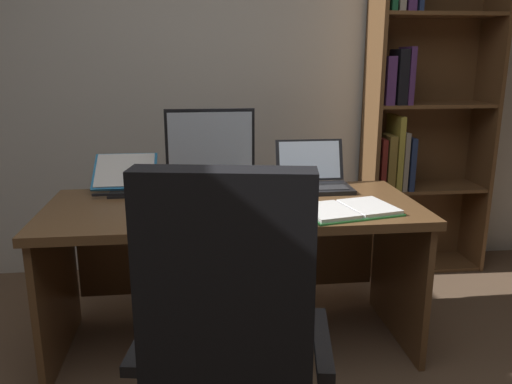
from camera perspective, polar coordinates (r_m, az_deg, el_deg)
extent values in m
cube|color=beige|center=(3.35, -3.82, 15.08)|extent=(4.99, 0.12, 2.79)
cube|color=brown|center=(2.37, -2.54, -1.82)|extent=(1.71, 0.73, 0.04)
cube|color=brown|center=(2.58, -21.28, -10.01)|extent=(0.03, 0.67, 0.68)
cube|color=brown|center=(2.68, 15.57, -8.55)|extent=(0.03, 0.67, 0.68)
cube|color=brown|center=(2.80, -2.99, -6.23)|extent=(1.59, 0.03, 0.48)
cube|color=brown|center=(3.31, 12.81, 9.38)|extent=(0.02, 0.32, 2.17)
cube|color=brown|center=(3.63, 24.31, 8.91)|extent=(0.02, 0.32, 2.17)
cube|color=brown|center=(3.59, 17.78, 9.46)|extent=(0.78, 0.01, 2.17)
cube|color=brown|center=(3.70, 17.44, -7.56)|extent=(0.73, 0.30, 0.02)
cube|color=maroon|center=(3.50, 13.09, -5.37)|extent=(0.06, 0.25, 0.34)
cube|color=olive|center=(3.51, 14.16, -4.97)|extent=(0.04, 0.24, 0.39)
cube|color=#512D66|center=(3.51, 14.88, -5.37)|extent=(0.03, 0.20, 0.35)
cube|color=olive|center=(3.54, 15.53, -4.86)|extent=(0.05, 0.24, 0.39)
cube|color=brown|center=(3.54, 18.11, 0.52)|extent=(0.73, 0.30, 0.02)
cube|color=maroon|center=(3.34, 13.46, 3.13)|extent=(0.03, 0.22, 0.33)
cube|color=olive|center=(3.35, 14.36, 3.26)|extent=(0.05, 0.20, 0.35)
cube|color=gold|center=(3.38, 15.12, 4.32)|extent=(0.04, 0.25, 0.47)
cube|color=gray|center=(3.39, 15.70, 3.49)|extent=(0.03, 0.24, 0.37)
cube|color=navy|center=(3.39, 16.52, 3.13)|extent=(0.03, 0.19, 0.33)
cube|color=brown|center=(3.45, 18.83, 9.18)|extent=(0.73, 0.30, 0.02)
cube|color=#512D66|center=(3.29, 14.17, 11.97)|extent=(0.05, 0.23, 0.29)
cube|color=black|center=(3.29, 15.56, 12.23)|extent=(0.06, 0.19, 0.33)
cube|color=#512D66|center=(3.32, 16.36, 12.31)|extent=(0.03, 0.21, 0.34)
cube|color=brown|center=(3.45, 19.61, 18.07)|extent=(0.73, 0.30, 0.02)
cube|color=black|center=(1.76, -2.51, -19.59)|extent=(0.58, 0.56, 0.07)
cube|color=black|center=(1.39, -3.50, -11.35)|extent=(0.49, 0.18, 0.69)
cube|color=black|center=(1.74, -12.13, -15.50)|extent=(0.12, 0.39, 0.04)
cube|color=black|center=(1.69, 7.34, -16.25)|extent=(0.12, 0.39, 0.04)
cube|color=black|center=(2.58, -4.99, 0.24)|extent=(0.22, 0.16, 0.02)
cylinder|color=black|center=(2.57, -5.02, 1.43)|extent=(0.04, 0.04, 0.09)
cube|color=black|center=(2.54, -5.12, 5.80)|extent=(0.44, 0.02, 0.30)
cube|color=silver|center=(2.52, -5.11, 5.73)|extent=(0.41, 0.00, 0.27)
cube|color=black|center=(2.61, 6.64, 0.38)|extent=(0.36, 0.23, 0.02)
cube|color=#2D2D30|center=(2.59, 6.73, 0.56)|extent=(0.31, 0.13, 0.00)
cube|color=black|center=(2.73, 5.98, 3.57)|extent=(0.36, 0.08, 0.21)
cube|color=silver|center=(2.73, 6.00, 3.57)|extent=(0.32, 0.06, 0.19)
cube|color=black|center=(2.23, -4.67, -2.11)|extent=(0.42, 0.15, 0.02)
ellipsoid|color=black|center=(2.23, -12.39, -2.14)|extent=(0.06, 0.10, 0.04)
cube|color=black|center=(2.59, -14.54, -0.24)|extent=(0.14, 0.12, 0.01)
cube|color=black|center=(2.54, -14.69, -0.24)|extent=(0.28, 0.01, 0.01)
cube|color=#2D84C6|center=(2.68, -14.36, 2.25)|extent=(0.31, 0.23, 0.14)
cube|color=white|center=(2.67, -14.38, 2.40)|extent=(0.29, 0.21, 0.13)
cube|color=green|center=(2.23, 8.01, -2.40)|extent=(0.26, 0.30, 0.01)
cube|color=green|center=(2.33, 12.45, -1.88)|extent=(0.26, 0.30, 0.01)
cube|color=white|center=(2.22, 8.02, -2.11)|extent=(0.24, 0.29, 0.02)
cube|color=white|center=(2.32, 12.46, -1.60)|extent=(0.24, 0.29, 0.02)
cylinder|color=#B7B7BC|center=(2.27, 10.28, -1.94)|extent=(0.07, 0.24, 0.02)
cube|color=white|center=(2.42, 1.75, -0.85)|extent=(0.19, 0.24, 0.01)
cylinder|color=maroon|center=(2.42, 2.22, -0.63)|extent=(0.14, 0.02, 0.01)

